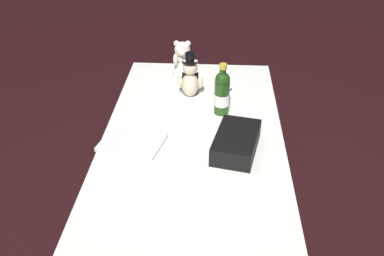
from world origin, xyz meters
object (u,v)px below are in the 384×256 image
at_px(teddy_bear_groom, 190,79).
at_px(signing_pen, 227,93).
at_px(guestbook, 132,143).
at_px(champagne_bottle, 222,93).
at_px(gift_case_black, 236,142).
at_px(teddy_bear_bride, 183,60).

xyz_separation_m(teddy_bear_groom, signing_pen, (-0.03, 0.22, -0.10)).
relative_size(signing_pen, guestbook, 0.42).
relative_size(champagne_bottle, guestbook, 0.98).
bearing_deg(teddy_bear_groom, gift_case_black, 24.94).
xyz_separation_m(signing_pen, guestbook, (0.56, -0.48, 0.00)).
distance_m(signing_pen, gift_case_black, 0.59).
bearing_deg(champagne_bottle, teddy_bear_bride, -150.72).
relative_size(teddy_bear_groom, signing_pen, 2.16).
height_order(teddy_bear_groom, champagne_bottle, champagne_bottle).
bearing_deg(signing_pen, guestbook, -40.16).
xyz_separation_m(signing_pen, gift_case_black, (0.58, 0.04, 0.04)).
relative_size(teddy_bear_groom, gift_case_black, 0.75).
bearing_deg(teddy_bear_groom, signing_pen, 97.32).
xyz_separation_m(teddy_bear_groom, champagne_bottle, (0.20, 0.19, 0.02)).
bearing_deg(signing_pen, teddy_bear_groom, -82.68).
relative_size(teddy_bear_groom, guestbook, 0.90).
height_order(teddy_bear_groom, signing_pen, teddy_bear_groom).
height_order(champagne_bottle, signing_pen, champagne_bottle).
bearing_deg(teddy_bear_bride, champagne_bottle, 29.28).
distance_m(champagne_bottle, guestbook, 0.57).
height_order(teddy_bear_groom, gift_case_black, teddy_bear_groom).
bearing_deg(teddy_bear_groom, teddy_bear_bride, -165.50).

